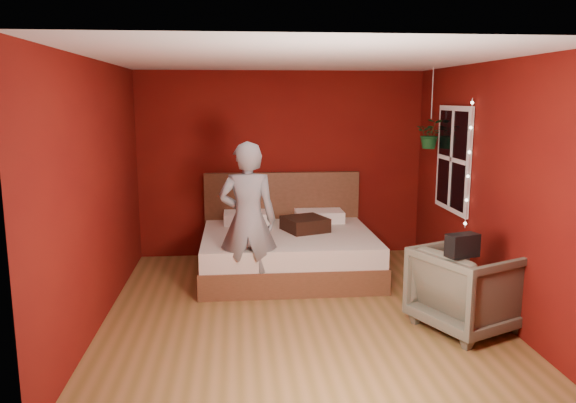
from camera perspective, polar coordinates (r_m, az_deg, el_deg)
name	(u,v)px	position (r m, az deg, el deg)	size (l,w,h in m)	color
floor	(299,311)	(6.07, 1.09, -11.03)	(4.50, 4.50, 0.00)	olive
room_walls	(299,153)	(5.68, 1.15, 4.95)	(4.04, 4.54, 2.62)	#63110A
window	(453,159)	(7.05, 16.40, 4.14)	(0.05, 0.97, 1.27)	white
fairy_lights	(469,164)	(6.56, 17.88, 3.62)	(0.04, 0.04, 1.45)	silver
bed	(287,248)	(7.27, -0.08, -4.78)	(2.18, 1.85, 1.20)	brown
person	(248,221)	(6.26, -4.10, -1.94)	(0.64, 0.42, 1.76)	gray
armchair	(468,289)	(5.76, 17.84, -8.44)	(0.87, 0.89, 0.81)	#5E5C4A
handbag	(462,245)	(5.31, 17.30, -4.27)	(0.29, 0.15, 0.21)	black
throw_pillow	(305,224)	(7.20, 1.74, -2.31)	(0.50, 0.50, 0.18)	#311A10
hanging_plant	(431,134)	(7.45, 14.28, 6.68)	(0.43, 0.41, 1.02)	silver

